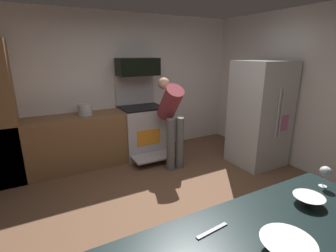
{
  "coord_description": "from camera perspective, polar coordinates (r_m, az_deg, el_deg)",
  "views": [
    {
      "loc": [
        -1.33,
        -2.25,
        1.9
      ],
      "look_at": [
        0.04,
        0.3,
        1.05
      ],
      "focal_mm": 26.65,
      "sensor_mm": 36.0,
      "label": 1
    }
  ],
  "objects": [
    {
      "name": "ground_plane",
      "position": [
        3.24,
        1.99,
        -19.8
      ],
      "size": [
        5.2,
        4.8,
        0.02
      ],
      "primitive_type": "cube",
      "color": "brown"
    },
    {
      "name": "wall_back",
      "position": [
        4.82,
        -12.17,
        8.84
      ],
      "size": [
        5.2,
        0.12,
        2.6
      ],
      "primitive_type": "cube",
      "color": "silver",
      "rests_on": "ground"
    },
    {
      "name": "wall_right",
      "position": [
        4.52,
        31.44,
        6.34
      ],
      "size": [
        0.12,
        4.8,
        2.6
      ],
      "primitive_type": "cube",
      "color": "silver",
      "rests_on": "ground"
    },
    {
      "name": "lower_cabinet_run",
      "position": [
        4.49,
        -21.26,
        -3.63
      ],
      "size": [
        2.4,
        0.6,
        0.9
      ],
      "primitive_type": "cube",
      "color": "brown",
      "rests_on": "ground"
    },
    {
      "name": "oven_range",
      "position": [
        4.75,
        -6.05,
        -0.76
      ],
      "size": [
        0.76,
        1.01,
        1.51
      ],
      "color": "#BEB7B9",
      "rests_on": "ground"
    },
    {
      "name": "microwave",
      "position": [
        4.64,
        -6.94,
        13.29
      ],
      "size": [
        0.74,
        0.38,
        0.31
      ],
      "primitive_type": "cube",
      "color": "black",
      "rests_on": "oven_range"
    },
    {
      "name": "refrigerator",
      "position": [
        4.56,
        20.26,
        2.56
      ],
      "size": [
        0.83,
        0.77,
        1.78
      ],
      "color": "silver",
      "rests_on": "ground"
    },
    {
      "name": "person_cook",
      "position": [
        4.14,
        0.79,
        2.28
      ],
      "size": [
        0.31,
        0.62,
        1.5
      ],
      "color": "slate",
      "rests_on": "ground"
    },
    {
      "name": "mixing_bowl_large",
      "position": [
        1.55,
        25.54,
        -23.75
      ],
      "size": [
        0.28,
        0.28,
        0.08
      ],
      "primitive_type": "cone",
      "rotation": [
        3.14,
        0.0,
        0.0
      ],
      "color": "white",
      "rests_on": "counter_island"
    },
    {
      "name": "mixing_bowl_prep",
      "position": [
        2.03,
        29.42,
        -14.52
      ],
      "size": [
        0.2,
        0.2,
        0.06
      ],
      "primitive_type": "cone",
      "rotation": [
        3.14,
        0.0,
        0.0
      ],
      "color": "white",
      "rests_on": "counter_island"
    },
    {
      "name": "wine_glass_mid",
      "position": [
        2.28,
        32.32,
        -8.85
      ],
      "size": [
        0.08,
        0.08,
        0.17
      ],
      "color": "silver",
      "rests_on": "counter_island"
    },
    {
      "name": "knife_chef",
      "position": [
        1.6,
        10.04,
        -22.51
      ],
      "size": [
        0.23,
        0.05,
        0.01
      ],
      "primitive_type": "cube",
      "rotation": [
        0.0,
        0.0,
        3.24
      ],
      "color": "#B7BABF",
      "rests_on": "counter_island"
    },
    {
      "name": "stock_pot",
      "position": [
        4.38,
        -18.46,
        3.6
      ],
      "size": [
        0.24,
        0.24,
        0.19
      ],
      "primitive_type": "cylinder",
      "color": "#B8BCC7",
      "rests_on": "lower_cabinet_run"
    }
  ]
}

